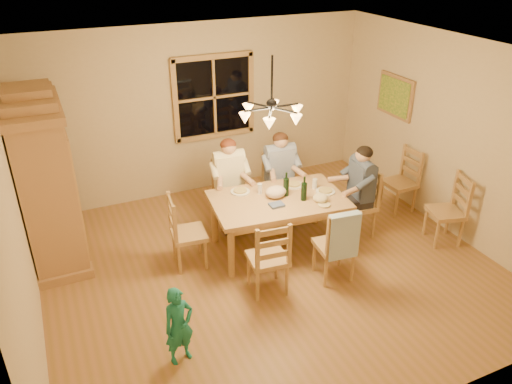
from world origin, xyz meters
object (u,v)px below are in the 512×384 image
adult_woman (229,172)px  chair_spare_front (444,222)px  chair_near_left (267,269)px  dining_table (278,205)px  wine_bottle_a (286,184)px  chair_near_right (334,256)px  chair_end_left (190,244)px  chair_spare_back (398,192)px  child (179,326)px  chandelier (271,112)px  chair_end_right (357,214)px  armoire (48,184)px  chair_far_left (230,205)px  chair_far_right (279,198)px  adult_slate_man (361,180)px  wine_bottle_b (304,189)px  adult_plaid_man (280,165)px

adult_woman → chair_spare_front: (2.51, -1.65, -0.54)m
chair_near_left → adult_woman: bearing=90.0°
dining_table → wine_bottle_a: (0.13, 0.04, 0.27)m
chair_near_right → chair_end_left: size_ratio=1.00×
chair_end_left → chair_spare_back: same height
child → chandelier: bearing=22.4°
child → chair_spare_back: (3.95, 1.60, -0.13)m
adult_woman → child: size_ratio=1.01×
chair_near_left → chair_end_right: 1.83m
armoire → adult_woman: (2.36, -0.16, -0.22)m
chair_far_left → dining_table: bearing=117.9°
chair_end_right → chair_far_right: bearing=46.6°
dining_table → adult_slate_man: size_ratio=2.09×
child → chair_spare_front: size_ratio=0.87×
chandelier → chair_far_right: 2.22m
dining_table → chair_end_left: bearing=174.1°
armoire → wine_bottle_b: armoire is taller
wine_bottle_b → adult_slate_man: bearing=2.8°
dining_table → chair_end_left: 1.25m
adult_woman → wine_bottle_a: 0.95m
chair_near_left → wine_bottle_a: bearing=57.2°
adult_plaid_man → chair_spare_back: bearing=167.2°
chair_far_left → child: 2.69m
armoire → adult_woman: armoire is taller
adult_plaid_man → child: adult_plaid_man is taller
armoire → adult_plaid_man: 3.14m
chandelier → child: size_ratio=0.89×
chair_near_right → wine_bottle_a: (-0.21, 0.90, 0.62)m
dining_table → wine_bottle_a: size_ratio=5.55×
chair_far_left → child: bearing=63.6°
chair_far_left → adult_woman: bearing=-85.9°
chair_far_right → chair_near_right: 1.64m
dining_table → armoire: bearing=159.3°
chair_far_left → wine_bottle_b: (0.63, -1.03, 0.62)m
chandelier → child: (-1.50, -1.07, -1.64)m
chair_far_left → chair_end_right: (1.54, -0.98, 0.00)m
adult_slate_man → child: adult_slate_man is taller
armoire → chair_end_left: 1.91m
chair_end_left → chair_end_right: same height
chandelier → child: chandelier is taller
chandelier → wine_bottle_b: chandelier is taller
chair_end_left → chair_near_right: bearing=63.4°
chandelier → chair_spare_front: (2.45, -0.44, -1.77)m
armoire → chair_spare_front: (4.87, -1.81, -0.75)m
dining_table → chair_end_right: size_ratio=1.85×
chair_spare_front → chair_end_left: bearing=91.2°
adult_plaid_man → wine_bottle_b: size_ratio=2.65×
chair_end_right → adult_woman: 1.90m
adult_woman → chair_end_left: bearing=46.7°
chair_near_right → chair_spare_back: 2.10m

